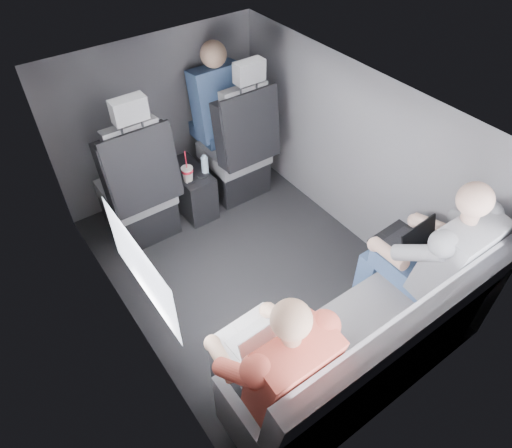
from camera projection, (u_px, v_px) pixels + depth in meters
floor at (252, 271)px, 3.40m from camera, size 2.60×2.60×0.00m
ceiling at (251, 108)px, 2.47m from camera, size 2.60×2.60×0.00m
panel_left at (121, 264)px, 2.56m from camera, size 0.02×2.60×1.35m
panel_right at (353, 156)px, 3.32m from camera, size 0.02×2.60×1.35m
panel_front at (159, 118)px, 3.70m from camera, size 1.80×0.02×1.35m
panel_back at (410, 347)px, 2.17m from camera, size 1.80×0.02×1.35m
side_window at (141, 269)px, 2.23m from camera, size 0.02×0.75×0.42m
seatbelt at (249, 120)px, 3.44m from camera, size 0.35×0.11×0.59m
front_seat_left at (139, 194)px, 3.43m from camera, size 0.52×0.58×1.26m
front_seat_right at (238, 154)px, 3.81m from camera, size 0.52×0.58×1.26m
center_console at (191, 190)px, 3.78m from camera, size 0.24×0.48×0.41m
rear_bench at (362, 352)px, 2.56m from camera, size 1.60×0.57×0.92m
soda_cup at (188, 174)px, 3.50m from camera, size 0.09×0.09×0.28m
water_bottle at (205, 165)px, 3.57m from camera, size 0.06×0.06×0.16m
laptop_white at (259, 338)px, 2.25m from camera, size 0.35×0.33×0.25m
laptop_black at (404, 240)px, 2.76m from camera, size 0.32×0.29×0.22m
passenger_rear_left at (272, 365)px, 2.17m from camera, size 0.48×0.60×1.19m
passenger_rear_right at (431, 258)px, 2.64m from camera, size 0.51×0.63×1.24m
passenger_front_right at (217, 104)px, 3.71m from camera, size 0.41×0.41×0.84m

